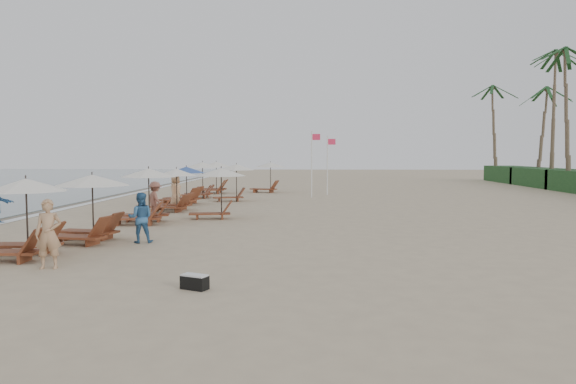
{
  "coord_description": "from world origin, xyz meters",
  "views": [
    {
      "loc": [
        1.54,
        -17.38,
        2.84
      ],
      "look_at": [
        0.64,
        4.1,
        1.3
      ],
      "focal_mm": 33.06,
      "sensor_mm": 36.0,
      "label": 1
    }
  ],
  "objects_px": {
    "lounger_station_0": "(18,219)",
    "lounger_station_5": "(200,180)",
    "lounger_station_4": "(181,187)",
    "beachgoer_mid_b": "(155,200)",
    "lounger_station_3": "(172,191)",
    "flag_pole_near": "(312,161)",
    "beachgoer_near": "(48,234)",
    "lounger_station_1": "(86,207)",
    "lounger_station_2": "(143,197)",
    "duffel_bag": "(195,282)",
    "beachgoer_far_b": "(175,191)",
    "inland_station_0": "(217,186)",
    "inland_station_1": "(234,177)",
    "inland_station_2": "(267,174)",
    "lounger_station_6": "(213,178)",
    "beachgoer_mid_a": "(140,218)"
  },
  "relations": [
    {
      "from": "lounger_station_0",
      "to": "lounger_station_5",
      "type": "distance_m",
      "value": 19.95
    },
    {
      "from": "lounger_station_4",
      "to": "beachgoer_mid_b",
      "type": "xyz_separation_m",
      "value": [
        0.42,
        -6.53,
        -0.15
      ]
    },
    {
      "from": "lounger_station_3",
      "to": "flag_pole_near",
      "type": "relative_size",
      "value": 0.56
    },
    {
      "from": "lounger_station_4",
      "to": "beachgoer_near",
      "type": "relative_size",
      "value": 1.56
    },
    {
      "from": "lounger_station_1",
      "to": "lounger_station_4",
      "type": "bearing_deg",
      "value": 90.31
    },
    {
      "from": "lounger_station_4",
      "to": "lounger_station_5",
      "type": "height_order",
      "value": "lounger_station_5"
    },
    {
      "from": "lounger_station_2",
      "to": "duffel_bag",
      "type": "relative_size",
      "value": 4.38
    },
    {
      "from": "lounger_station_3",
      "to": "flag_pole_near",
      "type": "bearing_deg",
      "value": 50.8
    },
    {
      "from": "lounger_station_1",
      "to": "beachgoer_far_b",
      "type": "relative_size",
      "value": 1.51
    },
    {
      "from": "inland_station_0",
      "to": "beachgoer_mid_b",
      "type": "distance_m",
      "value": 2.82
    },
    {
      "from": "lounger_station_5",
      "to": "beachgoer_mid_b",
      "type": "bearing_deg",
      "value": -88.37
    },
    {
      "from": "lounger_station_0",
      "to": "lounger_station_1",
      "type": "height_order",
      "value": "lounger_station_1"
    },
    {
      "from": "duffel_bag",
      "to": "beachgoer_near",
      "type": "bearing_deg",
      "value": 155.42
    },
    {
      "from": "lounger_station_2",
      "to": "duffel_bag",
      "type": "height_order",
      "value": "lounger_station_2"
    },
    {
      "from": "inland_station_0",
      "to": "duffel_bag",
      "type": "distance_m",
      "value": 12.42
    },
    {
      "from": "inland_station_0",
      "to": "lounger_station_2",
      "type": "bearing_deg",
      "value": -147.26
    },
    {
      "from": "inland_station_1",
      "to": "flag_pole_near",
      "type": "height_order",
      "value": "flag_pole_near"
    },
    {
      "from": "beachgoer_near",
      "to": "inland_station_2",
      "type": "bearing_deg",
      "value": 72.82
    },
    {
      "from": "flag_pole_near",
      "to": "lounger_station_4",
      "type": "bearing_deg",
      "value": -145.47
    },
    {
      "from": "lounger_station_4",
      "to": "duffel_bag",
      "type": "height_order",
      "value": "lounger_station_4"
    },
    {
      "from": "lounger_station_3",
      "to": "lounger_station_4",
      "type": "distance_m",
      "value": 3.54
    },
    {
      "from": "inland_station_0",
      "to": "lounger_station_0",
      "type": "bearing_deg",
      "value": -112.95
    },
    {
      "from": "lounger_station_6",
      "to": "duffel_bag",
      "type": "relative_size",
      "value": 4.4
    },
    {
      "from": "lounger_station_1",
      "to": "beachgoer_near",
      "type": "distance_m",
      "value": 3.97
    },
    {
      "from": "lounger_station_0",
      "to": "inland_station_2",
      "type": "height_order",
      "value": "inland_station_2"
    },
    {
      "from": "inland_station_1",
      "to": "beachgoer_mid_b",
      "type": "relative_size",
      "value": 1.58
    },
    {
      "from": "inland_station_1",
      "to": "lounger_station_1",
      "type": "bearing_deg",
      "value": -99.63
    },
    {
      "from": "flag_pole_near",
      "to": "inland_station_1",
      "type": "bearing_deg",
      "value": -148.78
    },
    {
      "from": "lounger_station_1",
      "to": "beachgoer_mid_a",
      "type": "bearing_deg",
      "value": -0.23
    },
    {
      "from": "lounger_station_4",
      "to": "lounger_station_0",
      "type": "bearing_deg",
      "value": -92.51
    },
    {
      "from": "inland_station_1",
      "to": "duffel_bag",
      "type": "height_order",
      "value": "inland_station_1"
    },
    {
      "from": "lounger_station_1",
      "to": "inland_station_0",
      "type": "height_order",
      "value": "inland_station_0"
    },
    {
      "from": "beachgoer_near",
      "to": "lounger_station_2",
      "type": "bearing_deg",
      "value": 82.57
    },
    {
      "from": "lounger_station_3",
      "to": "beachgoer_near",
      "type": "height_order",
      "value": "lounger_station_3"
    },
    {
      "from": "inland_station_0",
      "to": "inland_station_2",
      "type": "relative_size",
      "value": 0.95
    },
    {
      "from": "lounger_station_2",
      "to": "beachgoer_mid_a",
      "type": "distance_m",
      "value": 4.93
    },
    {
      "from": "duffel_bag",
      "to": "flag_pole_near",
      "type": "relative_size",
      "value": 0.14
    },
    {
      "from": "lounger_station_4",
      "to": "duffel_bag",
      "type": "bearing_deg",
      "value": -75.47
    },
    {
      "from": "beachgoer_near",
      "to": "beachgoer_far_b",
      "type": "bearing_deg",
      "value": 82.3
    },
    {
      "from": "lounger_station_4",
      "to": "lounger_station_1",
      "type": "bearing_deg",
      "value": -89.69
    },
    {
      "from": "duffel_bag",
      "to": "beachgoer_mid_a",
      "type": "bearing_deg",
      "value": 117.6
    },
    {
      "from": "lounger_station_0",
      "to": "lounger_station_1",
      "type": "xyz_separation_m",
      "value": [
        0.75,
        2.62,
        0.07
      ]
    },
    {
      "from": "lounger_station_6",
      "to": "beachgoer_far_b",
      "type": "relative_size",
      "value": 1.54
    },
    {
      "from": "lounger_station_2",
      "to": "lounger_station_4",
      "type": "bearing_deg",
      "value": 92.82
    },
    {
      "from": "lounger_station_4",
      "to": "inland_station_2",
      "type": "bearing_deg",
      "value": 66.61
    },
    {
      "from": "lounger_station_2",
      "to": "inland_station_0",
      "type": "height_order",
      "value": "lounger_station_2"
    },
    {
      "from": "lounger_station_6",
      "to": "beachgoer_mid_a",
      "type": "height_order",
      "value": "lounger_station_6"
    },
    {
      "from": "lounger_station_6",
      "to": "beachgoer_far_b",
      "type": "xyz_separation_m",
      "value": [
        -0.0,
        -10.62,
        -0.17
      ]
    },
    {
      "from": "beachgoer_near",
      "to": "lounger_station_3",
      "type": "bearing_deg",
      "value": 81.75
    },
    {
      "from": "lounger_station_2",
      "to": "inland_station_2",
      "type": "relative_size",
      "value": 1.02
    }
  ]
}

